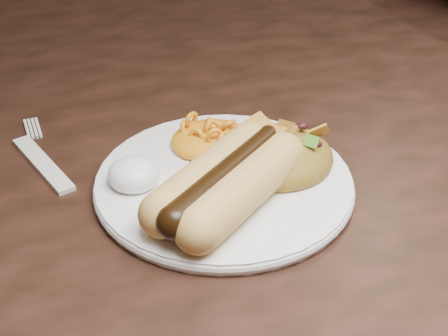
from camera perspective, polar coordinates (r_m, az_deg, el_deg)
name	(u,v)px	position (r m, az deg, el deg)	size (l,w,h in m)	color
table	(277,163)	(0.77, 4.42, 0.44)	(1.60, 0.90, 0.75)	#3B1D16
plate	(224,184)	(0.56, 0.00, -1.31)	(0.21, 0.21, 0.01)	white
hotdog	(226,181)	(0.52, 0.20, -1.11)	(0.12, 0.13, 0.04)	#F9C764
mac_and_cheese	(211,131)	(0.60, -1.06, 3.13)	(0.07, 0.07, 0.03)	yellow
sour_cream	(133,170)	(0.55, -7.56, -0.13)	(0.04, 0.04, 0.03)	white
taco_salad	(277,147)	(0.57, 4.44, 1.78)	(0.10, 0.09, 0.04)	#AD3010
fork	(43,164)	(0.61, -14.83, 0.34)	(0.02, 0.14, 0.00)	silver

